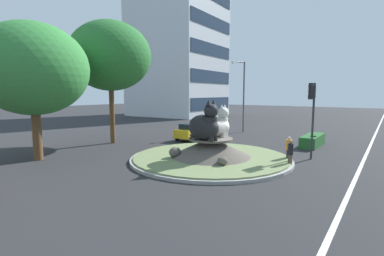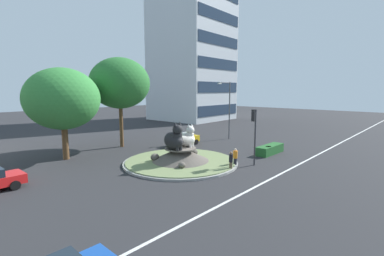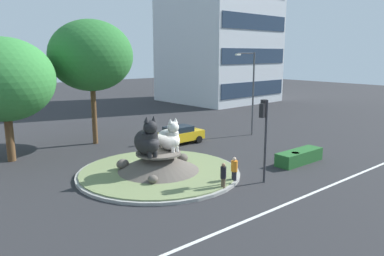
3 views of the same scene
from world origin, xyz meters
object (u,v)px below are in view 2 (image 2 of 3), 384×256
pedestrian_orange_shirt (235,157)px  cat_statue_black (174,139)px  cat_statue_white (187,138)px  litter_bin (268,151)px  parked_car_right (183,139)px  pedestrian_black_shirt (231,161)px  office_tower (192,44)px  broadleaf_tree_behind_island (62,99)px  traffic_light_mast (254,125)px  second_tree_near_tower (120,83)px  streetlight_arm (228,107)px

pedestrian_orange_shirt → cat_statue_black: bearing=150.1°
cat_statue_white → litter_bin: bearing=58.4°
parked_car_right → pedestrian_orange_shirt: bearing=-110.4°
parked_car_right → pedestrian_black_shirt: bearing=-116.0°
office_tower → broadleaf_tree_behind_island: (-35.60, -15.94, -11.02)m
cat_statue_white → traffic_light_mast: size_ratio=0.43×
office_tower → pedestrian_orange_shirt: office_tower is taller
litter_bin → pedestrian_orange_shirt: bearing=178.4°
cat_statue_white → traffic_light_mast: traffic_light_mast is taller
broadleaf_tree_behind_island → litter_bin: (14.78, -13.67, -5.37)m
second_tree_near_tower → litter_bin: size_ratio=11.49×
second_tree_near_tower → parked_car_right: size_ratio=2.50×
second_tree_near_tower → broadleaf_tree_behind_island: bearing=-171.2°
pedestrian_black_shirt → litter_bin: pedestrian_black_shirt is taller
pedestrian_orange_shirt → parked_car_right: bearing=91.8°
parked_car_right → litter_bin: size_ratio=4.60×
pedestrian_black_shirt → pedestrian_orange_shirt: (1.38, 0.48, -0.03)m
broadleaf_tree_behind_island → litter_bin: size_ratio=9.71×
second_tree_near_tower → cat_statue_black: bearing=-97.6°
office_tower → broadleaf_tree_behind_island: bearing=-158.3°
parked_car_right → litter_bin: bearing=-77.5°
office_tower → second_tree_near_tower: 33.60m
cat_statue_black → litter_bin: bearing=72.1°
cat_statue_black → cat_statue_white: 1.75m
streetlight_arm → traffic_light_mast: bearing=59.8°
litter_bin → pedestrian_black_shirt: bearing=-177.5°
pedestrian_black_shirt → pedestrian_orange_shirt: size_ratio=1.01×
litter_bin → broadleaf_tree_behind_island: bearing=137.2°
second_tree_near_tower → parked_car_right: (5.50, -4.75, -6.60)m
cat_statue_white → office_tower: office_tower is taller
cat_statue_white → parked_car_right: bearing=136.4°
streetlight_arm → litter_bin: 10.65m
traffic_light_mast → litter_bin: size_ratio=5.53×
litter_bin → second_tree_near_tower: bearing=117.9°
cat_statue_white → pedestrian_orange_shirt: bearing=19.5°
streetlight_arm → cat_statue_white: bearing=33.3°
office_tower → parked_car_right: office_tower is taller
pedestrian_black_shirt → parked_car_right: 11.44m
cat_statue_black → pedestrian_black_shirt: (1.95, -4.68, -1.49)m
cat_statue_black → pedestrian_black_shirt: 5.28m
cat_statue_white → litter_bin: (7.45, -4.46, -1.78)m
cat_statue_white → streetlight_arm: bearing=107.4°
cat_statue_black → broadleaf_tree_behind_island: broadleaf_tree_behind_island is taller
second_tree_near_tower → streetlight_arm: (12.78, -6.22, -2.98)m
second_tree_near_tower → streetlight_arm: second_tree_near_tower is taller
cat_statue_white → office_tower: bearing=131.0°
streetlight_arm → pedestrian_black_shirt: bearing=51.0°
pedestrian_orange_shirt → litter_bin: pedestrian_orange_shirt is taller
traffic_light_mast → litter_bin: traffic_light_mast is taller
pedestrian_orange_shirt → broadleaf_tree_behind_island: bearing=145.1°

